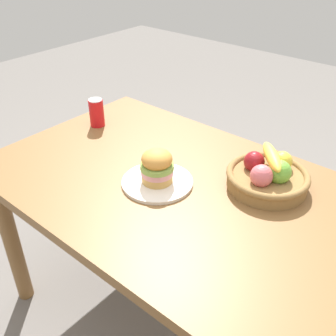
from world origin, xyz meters
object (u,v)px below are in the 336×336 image
object	(u,v)px
plate	(157,182)
soda_can	(97,113)
sandwich	(157,166)
fruit_basket	(268,175)

from	to	relation	value
plate	soda_can	world-z (taller)	soda_can
plate	sandwich	bearing A→B (deg)	0.00
plate	soda_can	size ratio (longest dim) A/B	2.03
plate	sandwich	size ratio (longest dim) A/B	2.05
plate	fruit_basket	bearing A→B (deg)	37.53
soda_can	fruit_basket	xyz separation A→B (m)	(0.82, 0.07, -0.02)
fruit_basket	soda_can	bearing A→B (deg)	-175.48
plate	soda_can	xyz separation A→B (m)	(-0.52, 0.17, 0.06)
fruit_basket	sandwich	bearing A→B (deg)	-142.47
sandwich	fruit_basket	size ratio (longest dim) A/B	0.43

